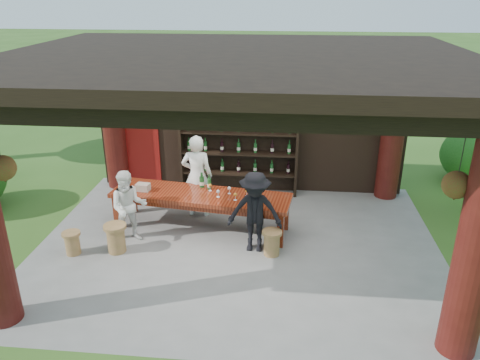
# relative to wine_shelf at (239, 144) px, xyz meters

# --- Properties ---
(ground) EXTENTS (90.00, 90.00, 0.00)m
(ground) POSITION_rel_wine_shelf_xyz_m (0.23, -2.45, -1.18)
(ground) COLOR #2D5119
(ground) RESTS_ON ground
(pavilion) EXTENTS (7.50, 6.00, 3.60)m
(pavilion) POSITION_rel_wine_shelf_xyz_m (0.22, -2.02, 0.95)
(pavilion) COLOR slate
(pavilion) RESTS_ON ground
(wine_shelf) EXTENTS (2.68, 0.41, 2.36)m
(wine_shelf) POSITION_rel_wine_shelf_xyz_m (0.00, 0.00, 0.00)
(wine_shelf) COLOR black
(wine_shelf) RESTS_ON ground
(tasting_table) EXTENTS (3.59, 1.37, 0.75)m
(tasting_table) POSITION_rel_wine_shelf_xyz_m (-0.56, -1.85, -0.55)
(tasting_table) COLOR #54180C
(tasting_table) RESTS_ON ground
(stool_near_left) EXTENTS (0.41, 0.41, 0.54)m
(stool_near_left) POSITION_rel_wine_shelf_xyz_m (-1.93, -2.88, -0.90)
(stool_near_left) COLOR olive
(stool_near_left) RESTS_ON ground
(stool_near_right) EXTENTS (0.36, 0.36, 0.47)m
(stool_near_right) POSITION_rel_wine_shelf_xyz_m (0.87, -2.71, -0.93)
(stool_near_right) COLOR olive
(stool_near_right) RESTS_ON ground
(stool_far_left) EXTENTS (0.33, 0.33, 0.43)m
(stool_far_left) POSITION_rel_wine_shelf_xyz_m (-2.69, -3.04, -0.95)
(stool_far_left) COLOR olive
(stool_far_left) RESTS_ON ground
(host) EXTENTS (0.64, 0.42, 1.74)m
(host) POSITION_rel_wine_shelf_xyz_m (-0.73, -1.25, -0.31)
(host) COLOR white
(host) RESTS_ON ground
(guest_woman) EXTENTS (0.81, 0.71, 1.40)m
(guest_woman) POSITION_rel_wine_shelf_xyz_m (-1.80, -2.46, -0.48)
(guest_woman) COLOR white
(guest_woman) RESTS_ON ground
(guest_man) EXTENTS (0.99, 0.59, 1.52)m
(guest_man) POSITION_rel_wine_shelf_xyz_m (0.55, -2.57, -0.42)
(guest_man) COLOR black
(guest_man) RESTS_ON ground
(table_bottles) EXTENTS (0.25, 0.16, 0.31)m
(table_bottles) POSITION_rel_wine_shelf_xyz_m (-0.53, -1.56, -0.28)
(table_bottles) COLOR #194C1E
(table_bottles) RESTS_ON tasting_table
(table_glasses) EXTENTS (1.01, 0.45, 0.15)m
(table_glasses) POSITION_rel_wine_shelf_xyz_m (0.08, -1.91, -0.36)
(table_glasses) COLOR silver
(table_glasses) RESTS_ON tasting_table
(napkin_basket) EXTENTS (0.28, 0.21, 0.14)m
(napkin_basket) POSITION_rel_wine_shelf_xyz_m (-1.71, -1.81, -0.36)
(napkin_basket) COLOR #BF6672
(napkin_basket) RESTS_ON tasting_table
(shrubs) EXTENTS (14.45, 8.17, 1.36)m
(shrubs) POSITION_rel_wine_shelf_xyz_m (1.17, -1.94, -0.62)
(shrubs) COLOR #194C14
(shrubs) RESTS_ON ground
(trees) EXTENTS (20.21, 10.23, 4.80)m
(trees) POSITION_rel_wine_shelf_xyz_m (3.80, -1.70, 2.18)
(trees) COLOR #3F2819
(trees) RESTS_ON ground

